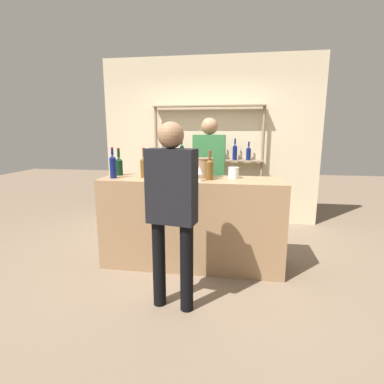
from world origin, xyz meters
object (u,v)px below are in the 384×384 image
at_px(counter_bottle_2, 119,165).
at_px(server_behind_counter, 209,170).
at_px(cork_jar, 233,173).
at_px(ice_bucket, 205,168).
at_px(counter_bottle_0, 113,166).
at_px(counter_bottle_1, 210,169).
at_px(wine_glass, 200,171).
at_px(counter_bottle_3, 144,166).
at_px(customer_center, 172,203).

relative_size(counter_bottle_2, server_behind_counter, 0.19).
bearing_deg(counter_bottle_2, cork_jar, -0.21).
distance_m(ice_bucket, cork_jar, 0.34).
bearing_deg(counter_bottle_0, counter_bottle_2, 94.90).
relative_size(counter_bottle_1, wine_glass, 2.01).
distance_m(counter_bottle_1, counter_bottle_3, 0.77).
bearing_deg(cork_jar, counter_bottle_1, -147.38).
distance_m(ice_bucket, server_behind_counter, 0.81).
height_order(counter_bottle_1, counter_bottle_3, counter_bottle_3).
height_order(counter_bottle_0, wine_glass, counter_bottle_0).
height_order(wine_glass, customer_center, customer_center).
relative_size(counter_bottle_0, cork_jar, 2.79).
distance_m(counter_bottle_0, wine_glass, 1.01).
relative_size(counter_bottle_2, ice_bucket, 1.46).
distance_m(ice_bucket, customer_center, 1.04).
height_order(counter_bottle_1, customer_center, customer_center).
relative_size(wine_glass, cork_jar, 1.27).
bearing_deg(customer_center, server_behind_counter, 5.62).
bearing_deg(ice_bucket, counter_bottle_3, -171.82).
bearing_deg(counter_bottle_3, ice_bucket, 8.18).
xyz_separation_m(counter_bottle_2, customer_center, (0.89, -1.02, -0.19)).
distance_m(counter_bottle_0, counter_bottle_1, 1.11).
height_order(cork_jar, server_behind_counter, server_behind_counter).
height_order(cork_jar, customer_center, customer_center).
bearing_deg(cork_jar, counter_bottle_3, -173.81).
height_order(counter_bottle_3, ice_bucket, counter_bottle_3).
xyz_separation_m(counter_bottle_1, cork_jar, (0.26, 0.17, -0.06)).
height_order(counter_bottle_3, customer_center, customer_center).
bearing_deg(counter_bottle_2, counter_bottle_1, -8.67).
distance_m(counter_bottle_3, customer_center, 1.07).
bearing_deg(cork_jar, customer_center, -116.03).
relative_size(counter_bottle_0, wine_glass, 2.21).
bearing_deg(counter_bottle_1, server_behind_counter, 96.13).
distance_m(wine_glass, server_behind_counter, 1.07).
xyz_separation_m(counter_bottle_0, server_behind_counter, (1.01, 1.00, -0.15)).
bearing_deg(cork_jar, ice_bucket, -178.00).
relative_size(wine_glass, server_behind_counter, 0.09).
bearing_deg(customer_center, ice_bucket, 0.70).
bearing_deg(server_behind_counter, customer_center, -3.80).
height_order(counter_bottle_1, ice_bucket, counter_bottle_1).
xyz_separation_m(wine_glass, ice_bucket, (0.02, 0.26, -0.00)).
bearing_deg(counter_bottle_3, counter_bottle_0, -162.62).
bearing_deg(counter_bottle_1, counter_bottle_3, 175.92).
distance_m(cork_jar, server_behind_counter, 0.87).
relative_size(counter_bottle_1, cork_jar, 2.55).
bearing_deg(counter_bottle_2, counter_bottle_0, -85.10).
distance_m(counter_bottle_0, ice_bucket, 1.05).
height_order(counter_bottle_0, server_behind_counter, server_behind_counter).
relative_size(cork_jar, customer_center, 0.08).
distance_m(counter_bottle_2, wine_glass, 1.07).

